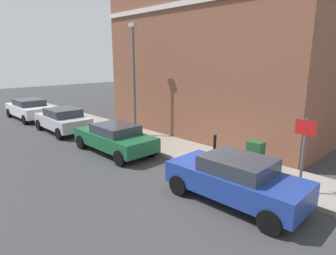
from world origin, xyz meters
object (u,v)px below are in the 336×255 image
Objects in this scene: car_green at (115,137)px; bollard_near_cabinet at (215,146)px; lamppost at (134,76)px; car_blue at (235,179)px; car_white at (29,109)px; utility_cabinet at (255,158)px; car_silver at (63,120)px; street_sign at (304,145)px.

car_green is 4.48m from bollard_near_cabinet.
car_green is at bearing -148.46° from lamppost.
lamppost is at bearing -18.11° from car_blue.
car_white reaches higher than car_green.
car_white is 3.85× the size of utility_cabinet.
utility_cabinet is at bearing -93.09° from bollard_near_cabinet.
lamppost is at bearing 89.42° from bollard_near_cabinet.
street_sign is at bearing -171.88° from car_silver.
lamppost reaches higher than car_blue.
lamppost is at bearing -165.67° from car_white.
car_blue is 11.58m from car_silver.
car_blue is at bearing -132.83° from bollard_near_cabinet.
car_white is 16.38m from utility_cabinet.
car_blue is 6.38m from car_green.
car_green reaches higher than bollard_near_cabinet.
bollard_near_cabinet is 3.81m from street_sign.
street_sign is (1.65, -18.03, 0.91)m from car_white.
bollard_near_cabinet is (2.20, -9.13, -0.03)m from car_silver.
car_silver is at bearing 100.84° from utility_cabinet.
car_blue is 1.78× the size of street_sign.
car_blue is at bearing 178.95° from car_green.
car_silver is at bearing 0.44° from car_green.
utility_cabinet is at bearing -172.27° from car_white.
bollard_near_cabinet is at bearing -44.19° from car_blue.
bollard_near_cabinet is (2.16, -3.92, 0.01)m from car_green.
car_white reaches higher than bollard_near_cabinet.
lamppost is at bearing -58.47° from car_green.
car_blue reaches higher than car_green.
car_green is (0.12, 6.38, -0.04)m from car_blue.
street_sign reaches higher than car_green.
bollard_near_cabinet is (2.23, -14.38, -0.04)m from car_white.
car_green is at bearing -2.39° from car_blue.
street_sign reaches higher than utility_cabinet.
car_silver is (-0.04, 5.20, 0.04)m from car_green.
car_white is at bearing 97.46° from utility_cabinet.
car_blue is 0.93× the size of car_white.
car_green is 4.09× the size of bollard_near_cabinet.
car_green is at bearing -178.67° from car_silver.
car_blue is at bearing 145.01° from street_sign.
car_green is 3.70× the size of utility_cabinet.
car_blue is 2.27m from street_sign.
lamppost is at bearing 88.76° from utility_cabinet.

